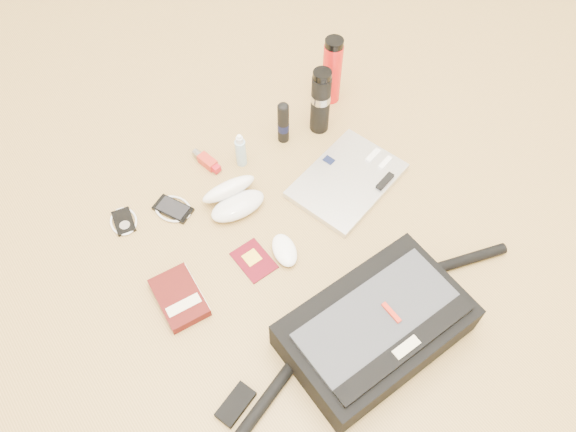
{
  "coord_description": "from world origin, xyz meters",
  "views": [
    {
      "loc": [
        -0.57,
        -0.61,
        1.43
      ],
      "look_at": [
        -0.02,
        0.12,
        0.06
      ],
      "focal_mm": 35.0,
      "sensor_mm": 36.0,
      "label": 1
    }
  ],
  "objects": [
    {
      "name": "messenger_bag",
      "position": [
        -0.05,
        -0.29,
        0.06
      ],
      "size": [
        0.97,
        0.3,
        0.13
      ],
      "rotation": [
        0.0,
        0.0,
        -0.01
      ],
      "color": "black",
      "rests_on": "ground"
    },
    {
      "name": "aerosol_can",
      "position": [
        0.18,
        0.42,
        0.08
      ],
      "size": [
        0.04,
        0.04,
        0.16
      ],
      "rotation": [
        0.0,
        0.0,
        -0.16
      ],
      "color": "black",
      "rests_on": "ground"
    },
    {
      "name": "phone",
      "position": [
        -0.27,
        0.39,
        0.01
      ],
      "size": [
        0.12,
        0.13,
        0.01
      ],
      "rotation": [
        0.0,
        0.0,
        0.43
      ],
      "color": "black",
      "rests_on": "ground"
    },
    {
      "name": "spray_bottle",
      "position": [
        0.01,
        0.41,
        0.06
      ],
      "size": [
        0.05,
        0.05,
        0.13
      ],
      "rotation": [
        0.0,
        0.0,
        0.43
      ],
      "color": "#95BACB",
      "rests_on": "ground"
    },
    {
      "name": "sunglasses_case",
      "position": [
        -0.11,
        0.29,
        0.04
      ],
      "size": [
        0.19,
        0.16,
        0.1
      ],
      "rotation": [
        0.0,
        0.0,
        -0.1
      ],
      "color": "silver",
      "rests_on": "ground"
    },
    {
      "name": "mouse",
      "position": [
        -0.08,
        0.06,
        0.02
      ],
      "size": [
        0.1,
        0.13,
        0.04
      ],
      "rotation": [
        0.0,
        0.0,
        -0.3
      ],
      "color": "white",
      "rests_on": "ground"
    },
    {
      "name": "inhaler",
      "position": [
        -0.09,
        0.48,
        0.02
      ],
      "size": [
        0.04,
        0.12,
        0.03
      ],
      "rotation": [
        0.0,
        0.0,
        0.17
      ],
      "color": "#A9271B",
      "rests_on": "ground"
    },
    {
      "name": "book",
      "position": [
        -0.41,
        0.11,
        0.02
      ],
      "size": [
        0.13,
        0.18,
        0.03
      ],
      "rotation": [
        0.0,
        0.0,
        -0.11
      ],
      "color": "#410B09",
      "rests_on": "ground"
    },
    {
      "name": "ipod",
      "position": [
        -0.41,
        0.44,
        0.01
      ],
      "size": [
        0.1,
        0.1,
        0.01
      ],
      "rotation": [
        0.0,
        0.0,
        -0.23
      ],
      "color": "black",
      "rests_on": "ground"
    },
    {
      "name": "passport",
      "position": [
        -0.17,
        0.09,
        0.0
      ],
      "size": [
        0.09,
        0.13,
        0.01
      ],
      "rotation": [
        0.0,
        0.0,
        0.01
      ],
      "color": "#500510",
      "rests_on": "ground"
    },
    {
      "name": "thermos_red",
      "position": [
        0.43,
        0.48,
        0.12
      ],
      "size": [
        0.08,
        0.08,
        0.25
      ],
      "rotation": [
        0.0,
        0.0,
        0.23
      ],
      "color": "red",
      "rests_on": "ground"
    },
    {
      "name": "thermos_black",
      "position": [
        0.31,
        0.39,
        0.12
      ],
      "size": [
        0.07,
        0.07,
        0.25
      ],
      "rotation": [
        0.0,
        0.0,
        0.16
      ],
      "color": "black",
      "rests_on": "ground"
    },
    {
      "name": "ground",
      "position": [
        0.0,
        0.0,
        0.0
      ],
      "size": [
        4.0,
        4.0,
        0.0
      ],
      "primitive_type": "plane",
      "color": "#A27E43",
      "rests_on": "ground"
    },
    {
      "name": "laptop",
      "position": [
        0.23,
        0.15,
        0.01
      ],
      "size": [
        0.39,
        0.32,
        0.03
      ],
      "rotation": [
        0.0,
        0.0,
        0.24
      ],
      "color": "silver",
      "rests_on": "ground"
    }
  ]
}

